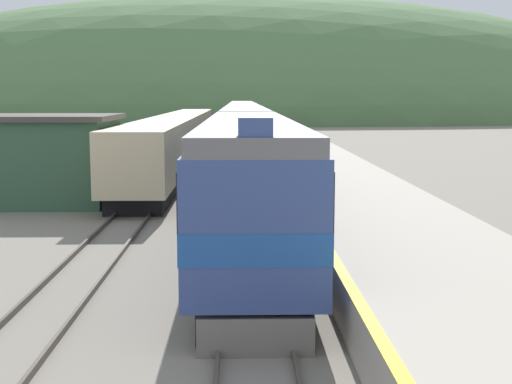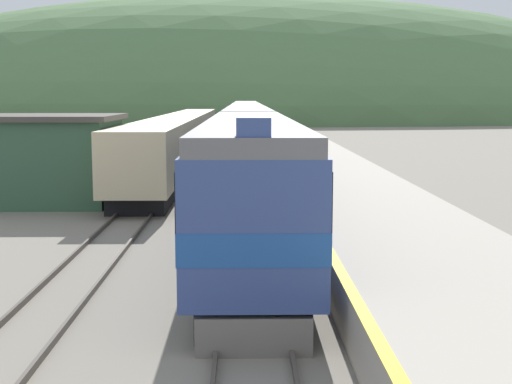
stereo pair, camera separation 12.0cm
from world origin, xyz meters
The scene contains 10 objects.
track_main centered at (0.00, 70.00, 0.08)m, with size 1.52×180.00×0.16m.
track_siding centered at (-4.70, 70.00, 0.08)m, with size 1.52×180.00×0.16m.
platform centered at (4.46, 50.00, 0.56)m, with size 5.32×140.00×1.14m.
distant_hills centered at (0.00, 158.65, 0.00)m, with size 187.25×84.26×50.85m.
station_shed centered at (-10.52, 38.60, 2.04)m, with size 9.01×6.24×4.05m.
express_train_lead_car centered at (0.00, 28.94, 2.28)m, with size 2.91×21.32×4.52m.
carriage_second centered at (0.00, 51.17, 2.26)m, with size 2.90×20.91×4.16m.
carriage_third centered at (0.00, 72.96, 2.26)m, with size 2.90×20.91×4.16m.
carriage_fourth centered at (0.00, 94.75, 2.26)m, with size 2.90×20.91×4.16m.
siding_train centered at (-4.70, 57.01, 1.81)m, with size 2.90×46.95×3.51m.
Camera 1 is at (-0.29, 5.64, 4.93)m, focal length 50.00 mm.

